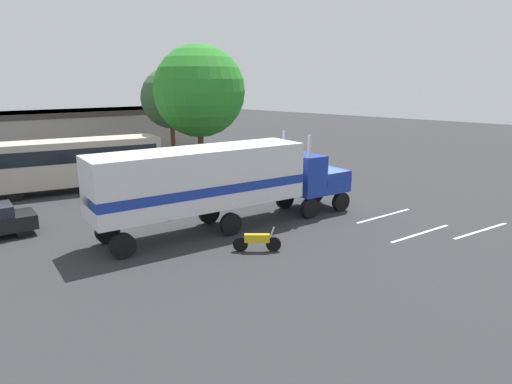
% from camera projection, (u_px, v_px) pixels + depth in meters
% --- Properties ---
extents(ground_plane, '(120.00, 120.00, 0.00)m').
position_uv_depth(ground_plane, '(322.00, 208.00, 26.62)').
color(ground_plane, '#2D2D30').
extents(lane_stripe_near, '(4.30, 1.25, 0.01)m').
position_uv_depth(lane_stripe_near, '(384.00, 216.00, 25.02)').
color(lane_stripe_near, silver).
rests_on(lane_stripe_near, ground_plane).
extents(lane_stripe_mid, '(4.28, 1.33, 0.01)m').
position_uv_depth(lane_stripe_mid, '(421.00, 233.00, 22.21)').
color(lane_stripe_mid, silver).
rests_on(lane_stripe_mid, ground_plane).
extents(lane_stripe_far, '(4.24, 1.50, 0.01)m').
position_uv_depth(lane_stripe_far, '(481.00, 231.00, 22.60)').
color(lane_stripe_far, silver).
rests_on(lane_stripe_far, ground_plane).
extents(semi_truck, '(14.26, 6.57, 4.50)m').
position_uv_depth(semi_truck, '(221.00, 180.00, 22.36)').
color(semi_truck, '#193399').
rests_on(semi_truck, ground_plane).
extents(person_bystander, '(0.38, 0.48, 1.63)m').
position_uv_depth(person_bystander, '(175.00, 201.00, 24.60)').
color(person_bystander, '#2D3347').
rests_on(person_bystander, ground_plane).
extents(parked_bus, '(11.13, 6.60, 3.40)m').
position_uv_depth(parked_bus, '(75.00, 160.00, 30.18)').
color(parked_bus, '#BFB29E').
rests_on(parked_bus, ground_plane).
extents(motorcycle, '(1.41, 1.70, 1.12)m').
position_uv_depth(motorcycle, '(257.00, 241.00, 19.84)').
color(motorcycle, black).
rests_on(motorcycle, ground_plane).
extents(tree_left, '(6.82, 6.82, 9.81)m').
position_uv_depth(tree_left, '(199.00, 91.00, 33.78)').
color(tree_left, brown).
rests_on(tree_left, ground_plane).
extents(tree_right, '(5.46, 5.46, 8.29)m').
position_uv_depth(tree_right, '(171.00, 98.00, 41.07)').
color(tree_right, brown).
rests_on(tree_right, ground_plane).
extents(building_backdrop, '(22.20, 12.03, 4.18)m').
position_uv_depth(building_backdrop, '(97.00, 128.00, 46.80)').
color(building_backdrop, '#9E938C').
rests_on(building_backdrop, ground_plane).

